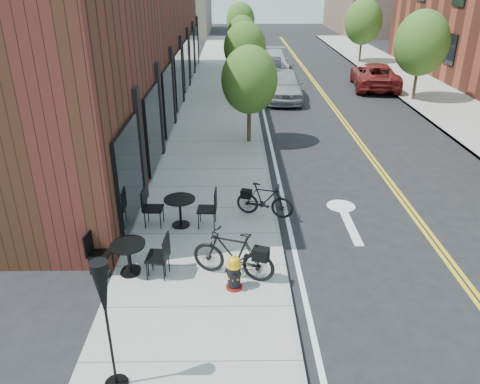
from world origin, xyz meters
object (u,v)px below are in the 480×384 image
object	(u,v)px
bistro_set_c	(180,208)
parked_car_c	(273,61)
fire_hydrant	(234,273)
parked_car_far	(375,76)
bicycle_right	(265,200)
bistro_set_a	(128,255)
bicycle_left	(233,254)
parked_car_b	(269,70)
bistro_set_b	(129,253)
patio_umbrella	(104,301)
parked_car_a	(284,85)

from	to	relation	value
bistro_set_c	parked_car_c	world-z (taller)	parked_car_c
fire_hydrant	parked_car_far	distance (m)	21.83
bicycle_right	bistro_set_c	size ratio (longest dim) A/B	0.84
bicycle_right	parked_car_c	distance (m)	22.07
bicycle_right	bistro_set_a	size ratio (longest dim) A/B	0.88
bicycle_left	bistro_set_c	xyz separation A→B (m)	(-1.42, 2.38, -0.05)
bistro_set_c	bistro_set_a	bearing A→B (deg)	-110.23
bistro_set_a	bistro_set_c	size ratio (longest dim) A/B	0.95
parked_car_far	parked_car_b	bearing A→B (deg)	-11.52
bistro_set_b	patio_umbrella	bearing A→B (deg)	-78.25
bistro_set_a	parked_car_far	size ratio (longest dim) A/B	0.34
bistro_set_b	patio_umbrella	xyz separation A→B (m)	(0.41, -3.32, 1.26)
parked_car_b	parked_car_a	bearing A→B (deg)	-80.58
bicycle_left	parked_car_b	bearing A→B (deg)	-166.26
bistro_set_a	bicycle_left	bearing A→B (deg)	5.33
bistro_set_a	parked_car_far	world-z (taller)	parked_car_far
fire_hydrant	patio_umbrella	world-z (taller)	patio_umbrella
bicycle_left	bistro_set_a	xyz separation A→B (m)	(-2.36, 0.15, -0.08)
bistro_set_c	patio_umbrella	size ratio (longest dim) A/B	0.80
bistro_set_a	parked_car_c	xyz separation A→B (m)	(5.20, 24.75, 0.13)
parked_car_b	parked_car_far	bearing A→B (deg)	-15.07
bistro_set_a	bistro_set_b	distance (m)	0.11
bistro_set_b	parked_car_a	size ratio (longest dim) A/B	0.37
patio_umbrella	parked_car_a	bearing A→B (deg)	76.66
parked_car_b	parked_car_c	distance (m)	3.11
bicycle_right	fire_hydrant	bearing A→B (deg)	-177.03
bistro_set_a	parked_car_b	size ratio (longest dim) A/B	0.42
bicycle_right	parked_car_b	bearing A→B (deg)	13.18
patio_umbrella	parked_car_a	distance (m)	20.46
parked_car_a	parked_car_far	world-z (taller)	parked_car_a
parked_car_a	parked_car_far	bearing A→B (deg)	29.10
bistro_set_b	parked_car_far	size ratio (longest dim) A/B	0.33
bistro_set_c	parked_car_b	world-z (taller)	parked_car_b
fire_hydrant	parked_car_a	world-z (taller)	parked_car_a
fire_hydrant	parked_car_a	size ratio (longest dim) A/B	0.17
fire_hydrant	patio_umbrella	bearing A→B (deg)	-118.11
bistro_set_a	bistro_set_b	world-z (taller)	bistro_set_a
bistro_set_c	parked_car_a	distance (m)	15.04
bistro_set_a	parked_car_a	distance (m)	17.45
parked_car_far	fire_hydrant	bearing A→B (deg)	74.68
bicycle_left	bistro_set_a	bearing A→B (deg)	-73.78
parked_car_b	bicycle_left	bearing A→B (deg)	-91.87
parked_car_b	parked_car_far	xyz separation A→B (m)	(6.25, -2.18, 0.03)
fire_hydrant	patio_umbrella	distance (m)	3.55
patio_umbrella	bistro_set_b	bearing A→B (deg)	97.05
fire_hydrant	bistro_set_b	world-z (taller)	bistro_set_b
fire_hydrant	parked_car_b	size ratio (longest dim) A/B	0.19
bistro_set_c	parked_car_a	bearing A→B (deg)	76.22
fire_hydrant	parked_car_c	size ratio (longest dim) A/B	0.16
parked_car_b	bistro_set_c	bearing A→B (deg)	-96.70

